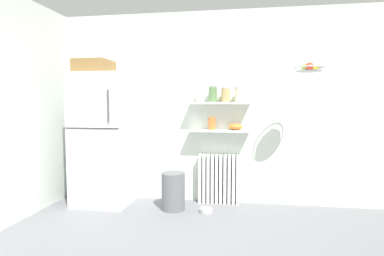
# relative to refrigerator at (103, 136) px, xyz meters

# --- Properties ---
(ground_plane) EXTENTS (7.04, 7.04, 0.00)m
(ground_plane) POSITION_rel_refrigerator_xyz_m (1.53, -1.18, -0.92)
(ground_plane) COLOR slate
(back_wall) EXTENTS (7.04, 0.10, 2.60)m
(back_wall) POSITION_rel_refrigerator_xyz_m (1.53, 0.37, 0.38)
(back_wall) COLOR silver
(back_wall) RESTS_ON ground_plane
(refrigerator) EXTENTS (0.72, 0.67, 1.93)m
(refrigerator) POSITION_rel_refrigerator_xyz_m (0.00, 0.00, 0.00)
(refrigerator) COLOR silver
(refrigerator) RESTS_ON ground_plane
(radiator) EXTENTS (0.55, 0.12, 0.67)m
(radiator) POSITION_rel_refrigerator_xyz_m (1.55, 0.24, -0.58)
(radiator) COLOR white
(radiator) RESTS_ON ground_plane
(wall_shelf_lower) EXTENTS (0.82, 0.22, 0.02)m
(wall_shelf_lower) POSITION_rel_refrigerator_xyz_m (1.55, 0.21, 0.08)
(wall_shelf_lower) COLOR white
(wall_shelf_upper) EXTENTS (0.82, 0.22, 0.02)m
(wall_shelf_upper) POSITION_rel_refrigerator_xyz_m (1.55, 0.21, 0.45)
(wall_shelf_upper) COLOR white
(storage_jar_0) EXTENTS (0.09, 0.09, 0.20)m
(storage_jar_0) POSITION_rel_refrigerator_xyz_m (1.30, 0.21, 0.56)
(storage_jar_0) COLOR silver
(storage_jar_0) RESTS_ON wall_shelf_upper
(storage_jar_1) EXTENTS (0.11, 0.11, 0.22)m
(storage_jar_1) POSITION_rel_refrigerator_xyz_m (1.47, 0.21, 0.56)
(storage_jar_1) COLOR #5B7F4C
(storage_jar_1) RESTS_ON wall_shelf_upper
(storage_jar_2) EXTENTS (0.11, 0.11, 0.19)m
(storage_jar_2) POSITION_rel_refrigerator_xyz_m (1.63, 0.21, 0.55)
(storage_jar_2) COLOR tan
(storage_jar_2) RESTS_ON wall_shelf_upper
(storage_jar_3) EXTENTS (0.09, 0.09, 0.19)m
(storage_jar_3) POSITION_rel_refrigerator_xyz_m (1.80, 0.21, 0.55)
(storage_jar_3) COLOR beige
(storage_jar_3) RESTS_ON wall_shelf_upper
(vase) EXTENTS (0.10, 0.10, 0.17)m
(vase) POSITION_rel_refrigerator_xyz_m (1.46, 0.21, 0.18)
(vase) COLOR #CC7033
(vase) RESTS_ON wall_shelf_lower
(shelf_bowl) EXTENTS (0.19, 0.19, 0.09)m
(shelf_bowl) POSITION_rel_refrigerator_xyz_m (1.77, 0.21, 0.13)
(shelf_bowl) COLOR orange
(shelf_bowl) RESTS_ON wall_shelf_lower
(trash_bin) EXTENTS (0.30, 0.30, 0.48)m
(trash_bin) POSITION_rel_refrigerator_xyz_m (0.99, -0.12, -0.68)
(trash_bin) COLOR slate
(trash_bin) RESTS_ON ground_plane
(pet_food_bowl) EXTENTS (0.16, 0.16, 0.05)m
(pet_food_bowl) POSITION_rel_refrigerator_xyz_m (1.43, -0.16, -0.89)
(pet_food_bowl) COLOR #B7B7BC
(pet_food_bowl) RESTS_ON ground_plane
(hanging_fruit_basket) EXTENTS (0.33, 0.33, 0.10)m
(hanging_fruit_basket) POSITION_rel_refrigerator_xyz_m (2.59, -0.25, 0.84)
(hanging_fruit_basket) COLOR #B2B2B7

